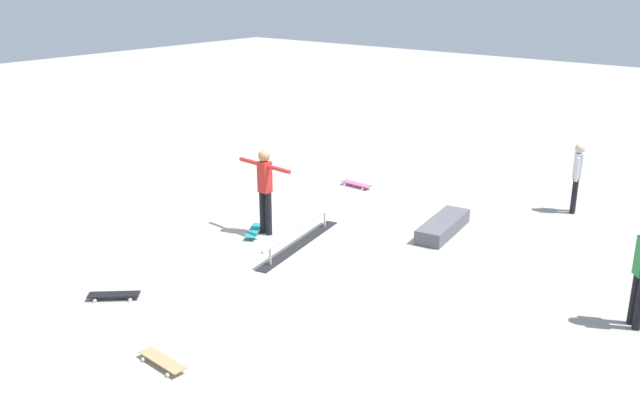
# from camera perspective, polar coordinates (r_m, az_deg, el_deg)

# --- Properties ---
(ground_plane) EXTENTS (60.00, 60.00, 0.00)m
(ground_plane) POSITION_cam_1_polar(r_m,az_deg,el_deg) (13.23, -1.43, -3.28)
(ground_plane) COLOR #ADA89E
(grind_rail) EXTENTS (2.78, 0.78, 0.36)m
(grind_rail) POSITION_cam_1_polar(r_m,az_deg,el_deg) (12.90, -1.73, -3.12)
(grind_rail) COLOR black
(grind_rail) RESTS_ON ground_plane
(skate_ledge) EXTENTS (1.79, 0.75, 0.28)m
(skate_ledge) POSITION_cam_1_polar(r_m,az_deg,el_deg) (13.70, 10.19, -2.16)
(skate_ledge) COLOR #595960
(skate_ledge) RESTS_ON ground_plane
(skater_main) EXTENTS (0.23, 1.37, 1.70)m
(skater_main) POSITION_cam_1_polar(r_m,az_deg,el_deg) (13.22, -4.60, 1.20)
(skater_main) COLOR black
(skater_main) RESTS_ON ground_plane
(skateboard_main) EXTENTS (0.79, 0.59, 0.09)m
(skateboard_main) POSITION_cam_1_polar(r_m,az_deg,el_deg) (13.50, -5.50, -2.56)
(skateboard_main) COLOR teal
(skateboard_main) RESTS_ON ground_plane
(bystander_white_shirt) EXTENTS (0.34, 0.22, 1.51)m
(bystander_white_shirt) POSITION_cam_1_polar(r_m,az_deg,el_deg) (15.40, 20.59, 2.03)
(bystander_white_shirt) COLOR black
(bystander_white_shirt) RESTS_ON ground_plane
(loose_skateboard_pink) EXTENTS (0.29, 0.81, 0.09)m
(loose_skateboard_pink) POSITION_cam_1_polar(r_m,az_deg,el_deg) (16.39, 3.03, 1.34)
(loose_skateboard_pink) COLOR #E05993
(loose_skateboard_pink) RESTS_ON ground_plane
(loose_skateboard_black) EXTENTS (0.68, 0.73, 0.09)m
(loose_skateboard_black) POSITION_cam_1_polar(r_m,az_deg,el_deg) (11.36, -16.77, -7.55)
(loose_skateboard_black) COLOR black
(loose_skateboard_black) RESTS_ON ground_plane
(loose_skateboard_natural) EXTENTS (0.30, 0.81, 0.09)m
(loose_skateboard_natural) POSITION_cam_1_polar(r_m,az_deg,el_deg) (9.43, -12.99, -12.88)
(loose_skateboard_natural) COLOR tan
(loose_skateboard_natural) RESTS_ON ground_plane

